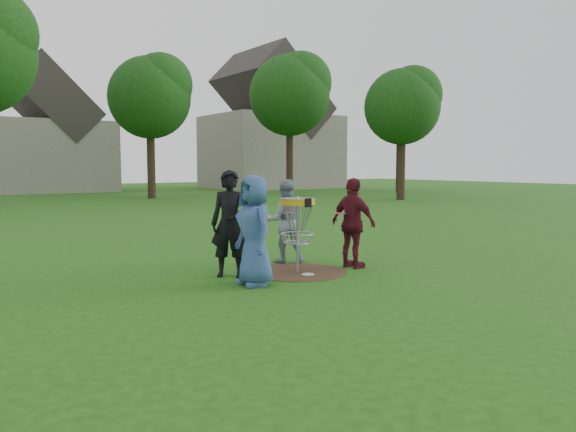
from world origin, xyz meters
TOP-DOWN VIEW (x-y plane):
  - ground at (0.00, 0.00)m, footprint 100.00×100.00m
  - dirt_patch at (0.00, 0.00)m, footprint 1.80×1.80m
  - player_blue at (-1.21, -0.51)m, footprint 0.62×0.90m
  - player_black at (-1.20, 0.32)m, footprint 0.80×0.77m
  - player_grey at (0.40, 1.00)m, footprint 0.99×0.91m
  - player_maroon at (1.12, -0.24)m, footprint 0.57×1.05m
  - disc_on_grass at (-0.00, -0.33)m, footprint 0.22×0.22m
  - disc_golf_basket at (0.00, -0.00)m, footprint 0.66×0.67m
  - held_discs at (-0.18, 0.10)m, footprint 2.01×1.36m
  - tree_row at (0.44, 20.67)m, footprint 51.20×17.42m
  - house_row at (4.78, 33.07)m, footprint 44.50×10.65m

SIDE VIEW (x-z plane):
  - ground at x=0.00m, z-range 0.00..0.00m
  - dirt_patch at x=0.00m, z-range 0.00..0.01m
  - disc_on_grass at x=0.00m, z-range 0.00..0.02m
  - player_grey at x=0.40m, z-range 0.00..1.65m
  - player_maroon at x=1.12m, z-range 0.00..1.70m
  - player_blue at x=-1.21m, z-range 0.00..1.78m
  - player_black at x=-1.20m, z-range 0.00..1.86m
  - disc_golf_basket at x=0.00m, z-range 0.33..1.71m
  - held_discs at x=-0.18m, z-range 1.00..1.14m
  - house_row at x=4.78m, z-range -1.67..9.95m
  - tree_row at x=0.44m, z-range 1.26..11.16m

